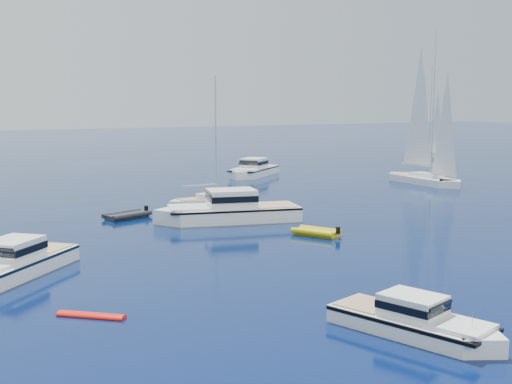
% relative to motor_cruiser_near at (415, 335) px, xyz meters
% --- Properties ---
extents(motor_cruiser_near, '(4.44, 7.86, 1.97)m').
position_rel_motor_cruiser_near_xyz_m(motor_cruiser_near, '(0.00, 0.00, 0.00)').
color(motor_cruiser_near, silver).
rests_on(motor_cruiser_near, ground).
extents(motor_cruiser_left, '(8.46, 8.42, 2.40)m').
position_rel_motor_cruiser_near_xyz_m(motor_cruiser_left, '(-12.00, 16.51, 0.00)').
color(motor_cruiser_left, white).
rests_on(motor_cruiser_left, ground).
extents(motor_cruiser_centre, '(12.08, 6.36, 3.03)m').
position_rel_motor_cruiser_near_xyz_m(motor_cruiser_centre, '(4.61, 24.98, 0.00)').
color(motor_cruiser_centre, white).
rests_on(motor_cruiser_centre, ground).
extents(motor_cruiser_distant, '(10.12, 8.94, 2.73)m').
position_rel_motor_cruiser_near_xyz_m(motor_cruiser_distant, '(20.63, 50.21, 0.00)').
color(motor_cruiser_distant, white).
rests_on(motor_cruiser_distant, ground).
extents(sailboat_centre, '(7.87, 2.42, 11.44)m').
position_rel_motor_cruiser_near_xyz_m(sailboat_centre, '(6.85, 33.33, 0.00)').
color(sailboat_centre, silver).
rests_on(sailboat_centre, ground).
extents(sailboat_sails_r, '(3.24, 11.44, 16.71)m').
position_rel_motor_cruiser_near_xyz_m(sailboat_sails_r, '(33.34, 35.01, 0.00)').
color(sailboat_sails_r, white).
rests_on(sailboat_sails_r, ground).
extents(sailboat_sails_far, '(4.00, 10.49, 15.03)m').
position_rel_motor_cruiser_near_xyz_m(sailboat_sails_far, '(59.54, 62.40, 0.00)').
color(sailboat_sails_far, white).
rests_on(sailboat_sails_far, ground).
extents(tender_yellow, '(3.07, 3.72, 0.95)m').
position_rel_motor_cruiser_near_xyz_m(tender_yellow, '(7.33, 17.44, 0.00)').
color(tender_yellow, '#D9BE0C').
rests_on(tender_yellow, ground).
extents(tender_grey_far, '(4.15, 3.11, 0.95)m').
position_rel_motor_cruiser_near_xyz_m(tender_grey_far, '(-1.58, 29.88, 0.00)').
color(tender_grey_far, black).
rests_on(tender_grey_far, ground).
extents(kayak_orange, '(2.54, 2.35, 0.30)m').
position_rel_motor_cruiser_near_xyz_m(kayak_orange, '(-10.25, 8.10, 0.00)').
color(kayak_orange, red).
rests_on(kayak_orange, ground).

